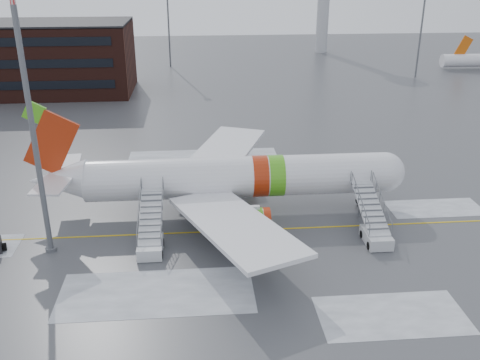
{
  "coord_description": "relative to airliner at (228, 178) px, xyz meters",
  "views": [
    {
      "loc": [
        -2.79,
        -42.87,
        22.29
      ],
      "look_at": [
        0.98,
        1.07,
        4.0
      ],
      "focal_mm": 40.0,
      "sensor_mm": 36.0,
      "label": 1
    }
  ],
  "objects": [
    {
      "name": "light_mast_near",
      "position": [
        -15.07,
        -6.24,
        9.28
      ],
      "size": [
        1.2,
        1.2,
        24.49
      ],
      "color": "#595B60",
      "rests_on": "ground"
    },
    {
      "name": "ground",
      "position": [
        -0.03,
        -3.07,
        -3.42
      ],
      "size": [
        260.0,
        260.0,
        0.0
      ],
      "primitive_type": "plane",
      "color": "#494C4F",
      "rests_on": "ground"
    },
    {
      "name": "airstair_aft",
      "position": [
        -6.84,
        -6.54,
        -2.35
      ],
      "size": [
        2.05,
        7.7,
        3.48
      ],
      "color": "#B9BCC0",
      "rests_on": "ground"
    },
    {
      "name": "pushback_tug",
      "position": [
        0.81,
        -4.84,
        -2.81
      ],
      "size": [
        2.73,
        2.42,
        1.38
      ],
      "color": "black",
      "rests_on": "ground"
    },
    {
      "name": "light_mast_far_ne",
      "position": [
        41.97,
        58.93,
        10.42
      ],
      "size": [
        1.2,
        1.2,
        24.25
      ],
      "color": "#595B60",
      "rests_on": "ground"
    },
    {
      "name": "light_mast_far_n",
      "position": [
        -8.03,
        74.93,
        10.42
      ],
      "size": [
        1.2,
        1.2,
        24.25
      ],
      "color": "#595B60",
      "rests_on": "ground"
    },
    {
      "name": "airstair_fwd",
      "position": [
        12.06,
        -6.54,
        -2.35
      ],
      "size": [
        2.05,
        7.7,
        3.48
      ],
      "color": "#BABEC2",
      "rests_on": "ground"
    },
    {
      "name": "airliner",
      "position": [
        0.0,
        0.0,
        0.0
      ],
      "size": [
        35.03,
        32.97,
        11.18
      ],
      "color": "white",
      "rests_on": "ground"
    }
  ]
}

